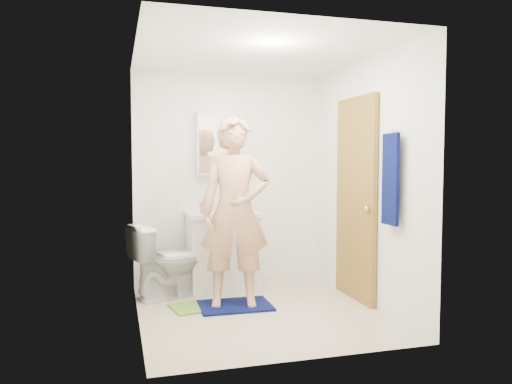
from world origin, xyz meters
TOP-DOWN VIEW (x-y plane):
  - floor at (0.00, 0.00)m, footprint 2.20×2.40m
  - ceiling at (0.00, 0.00)m, footprint 2.20×2.40m
  - wall_back at (0.00, 1.21)m, footprint 2.20×0.02m
  - wall_front at (0.00, -1.21)m, footprint 2.20×0.02m
  - wall_left at (-1.11, 0.00)m, footprint 0.02×2.40m
  - wall_right at (1.11, 0.00)m, footprint 0.02×2.40m
  - vanity_cabinet at (-0.15, 0.91)m, footprint 0.75×0.55m
  - countertop at (-0.15, 0.91)m, footprint 0.79×0.59m
  - sink_basin at (-0.15, 0.91)m, footprint 0.40×0.40m
  - faucet at (-0.15, 1.09)m, footprint 0.03×0.03m
  - medicine_cabinet at (-0.15, 1.14)m, footprint 0.50×0.12m
  - mirror_panel at (-0.15, 1.08)m, footprint 0.46×0.01m
  - door at (1.07, 0.15)m, footprint 0.05×0.80m
  - door_knob at (1.03, -0.17)m, footprint 0.07×0.07m
  - towel at (1.03, -0.57)m, footprint 0.03×0.24m
  - towel_hook at (1.07, -0.57)m, footprint 0.06×0.02m
  - toilet at (-0.77, 0.71)m, footprint 0.85×0.66m
  - bath_mat at (-0.19, 0.19)m, footprint 0.70×0.51m
  - green_rug at (-0.56, 0.25)m, footprint 0.51×0.45m
  - soap_dispenser at (-0.37, 0.86)m, footprint 0.09×0.09m
  - toothbrush_cup at (0.15, 1.02)m, footprint 0.14×0.14m
  - man at (-0.18, 0.18)m, footprint 0.73×0.56m

SIDE VIEW (x-z plane):
  - floor at x=0.00m, z-range -0.02..0.00m
  - green_rug at x=-0.56m, z-range 0.00..0.02m
  - bath_mat at x=-0.19m, z-range 0.00..0.02m
  - toilet at x=-0.77m, z-range 0.00..0.77m
  - vanity_cabinet at x=-0.15m, z-range 0.00..0.80m
  - countertop at x=-0.15m, z-range 0.80..0.85m
  - sink_basin at x=-0.15m, z-range 0.83..0.86m
  - toothbrush_cup at x=0.15m, z-range 0.85..0.94m
  - faucet at x=-0.15m, z-range 0.85..0.97m
  - man at x=-0.18m, z-range 0.02..1.83m
  - soap_dispenser at x=-0.37m, z-range 0.85..1.02m
  - door_knob at x=1.03m, z-range 0.91..0.98m
  - door at x=1.07m, z-range 0.00..2.05m
  - wall_back at x=0.00m, z-range 0.00..2.40m
  - wall_front at x=0.00m, z-range 0.00..2.40m
  - wall_left at x=-1.11m, z-range 0.00..2.40m
  - wall_right at x=1.11m, z-range 0.00..2.40m
  - towel at x=1.03m, z-range 0.85..1.65m
  - medicine_cabinet at x=-0.15m, z-range 1.25..1.95m
  - mirror_panel at x=-0.15m, z-range 1.27..1.93m
  - towel_hook at x=1.07m, z-range 1.66..1.68m
  - ceiling at x=0.00m, z-range 2.40..2.42m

